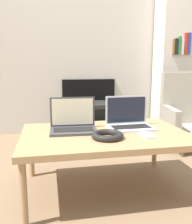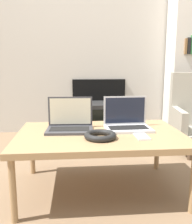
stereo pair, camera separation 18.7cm
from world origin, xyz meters
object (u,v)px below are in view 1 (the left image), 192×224
Objects in this scene: phone at (147,135)px; laptop_right at (129,121)px; headphones at (107,135)px; laptop_left at (73,123)px; armchair at (190,113)px; tv at (92,119)px.

laptop_right is at bearing 102.10° from phone.
phone is (0.25, 0.00, -0.01)m from headphones.
laptop_left is 0.48m from phone.
armchair is at bearing 30.83° from laptop_left.
armchair is (1.26, 0.67, -0.11)m from laptop_left.
tv is (0.16, 1.43, -0.22)m from headphones.
armchair reaches higher than tv.
laptop_right is 1.24m from tv.
tv is (-0.09, 1.43, -0.20)m from phone.
phone is 1.21m from armchair.
headphones is 0.26× the size of armchair.
headphones is 0.34× the size of tv.
phone is (0.43, -0.21, -0.04)m from laptop_left.
headphones is at bearing -135.08° from laptop_right.
laptop_left reaches higher than headphones.
tv is 1.08m from armchair.
laptop_left is 2.28× the size of phone.
laptop_left is at bearing 178.29° from laptop_right.
armchair reaches higher than headphones.
laptop_left reaches higher than phone.
tv is (-0.05, 1.22, -0.25)m from laptop_right.
laptop_left is 0.39m from laptop_right.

